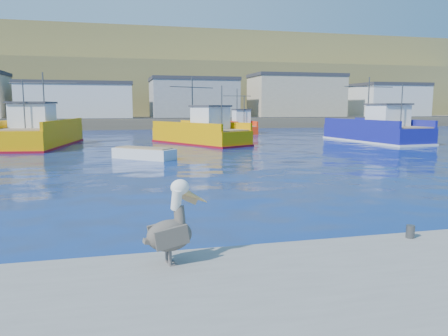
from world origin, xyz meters
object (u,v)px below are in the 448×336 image
at_px(trawler_yellow_a, 40,134).
at_px(skiff_far, 360,131).
at_px(trawler_blue, 377,131).
at_px(boat_orange, 239,126).
at_px(skiff_mid, 144,154).
at_px(trawler_yellow_b, 201,133).
at_px(pelican, 172,228).

height_order(trawler_yellow_a, skiff_far, trawler_yellow_a).
relative_size(trawler_blue, boat_orange, 1.67).
bearing_deg(trawler_blue, skiff_far, 64.75).
xyz_separation_m(skiff_mid, skiff_far, (30.74, 23.84, -0.05)).
height_order(trawler_yellow_a, trawler_blue, trawler_yellow_a).
height_order(boat_orange, skiff_mid, boat_orange).
bearing_deg(trawler_yellow_b, boat_orange, 62.33).
bearing_deg(skiff_mid, boat_orange, 61.74).
height_order(trawler_blue, pelican, trawler_blue).
relative_size(trawler_yellow_a, boat_orange, 1.79).
relative_size(trawler_blue, skiff_far, 3.40).
relative_size(trawler_yellow_b, skiff_mid, 2.66).
bearing_deg(trawler_yellow_b, skiff_mid, -119.09).
bearing_deg(skiff_mid, trawler_yellow_a, 125.32).
bearing_deg(skiff_mid, trawler_blue, 21.43).
relative_size(trawler_yellow_b, pelican, 6.94).
relative_size(trawler_blue, skiff_mid, 2.98).
distance_m(trawler_yellow_a, skiff_far, 40.97).
relative_size(boat_orange, skiff_far, 2.04).
bearing_deg(trawler_yellow_b, skiff_far, 27.64).
height_order(trawler_yellow_a, skiff_mid, trawler_yellow_a).
bearing_deg(pelican, trawler_blue, 51.72).
bearing_deg(skiff_far, trawler_yellow_b, -152.36).
bearing_deg(trawler_blue, trawler_yellow_b, 175.08).
height_order(boat_orange, pelican, boat_orange).
height_order(trawler_yellow_a, boat_orange, trawler_yellow_a).
bearing_deg(trawler_yellow_a, skiff_mid, -54.68).
distance_m(trawler_yellow_a, pelican, 34.69).
xyz_separation_m(trawler_yellow_a, skiff_far, (39.19, 11.90, -0.89)).
bearing_deg(pelican, skiff_mid, 87.99).
bearing_deg(boat_orange, trawler_yellow_a, -147.37).
relative_size(boat_orange, skiff_mid, 1.79).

